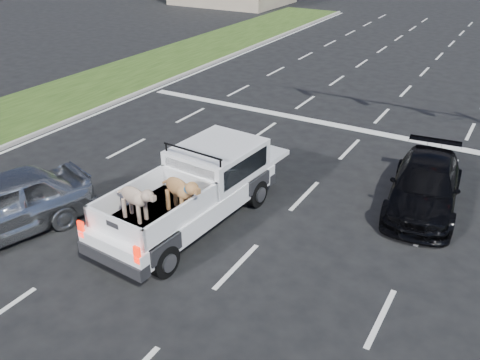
# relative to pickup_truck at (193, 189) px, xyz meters

# --- Properties ---
(ground) EXTENTS (160.00, 160.00, 0.00)m
(ground) POSITION_rel_pickup_truck_xyz_m (0.27, -1.17, -0.99)
(ground) COLOR black
(ground) RESTS_ON ground
(road_markings) EXTENTS (17.75, 60.00, 0.01)m
(road_markings) POSITION_rel_pickup_truck_xyz_m (0.27, 5.39, -0.98)
(road_markings) COLOR silver
(road_markings) RESTS_ON ground
(grass_median_left) EXTENTS (5.00, 60.00, 0.10)m
(grass_median_left) POSITION_rel_pickup_truck_xyz_m (-11.23, 4.83, -0.94)
(grass_median_left) COLOR #263F13
(grass_median_left) RESTS_ON ground
(curb_left) EXTENTS (0.15, 60.00, 0.14)m
(curb_left) POSITION_rel_pickup_truck_xyz_m (-8.78, 4.83, -0.92)
(curb_left) COLOR #A39C95
(curb_left) RESTS_ON ground
(pickup_truck) EXTENTS (2.46, 5.77, 2.12)m
(pickup_truck) POSITION_rel_pickup_truck_xyz_m (0.00, 0.00, 0.00)
(pickup_truck) COLOR black
(pickup_truck) RESTS_ON ground
(black_coupe) EXTENTS (2.34, 4.73, 1.32)m
(black_coupe) POSITION_rel_pickup_truck_xyz_m (5.18, 3.97, -0.33)
(black_coupe) COLOR black
(black_coupe) RESTS_ON ground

